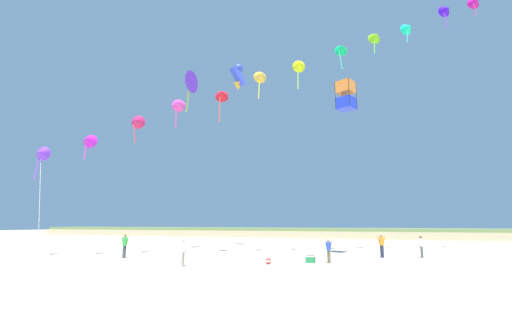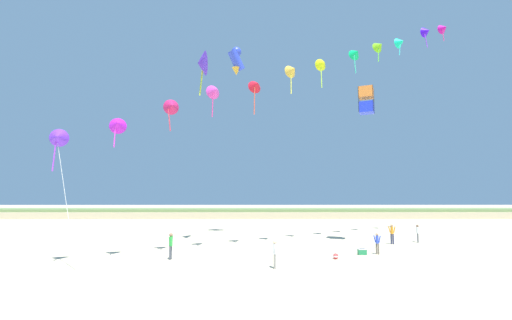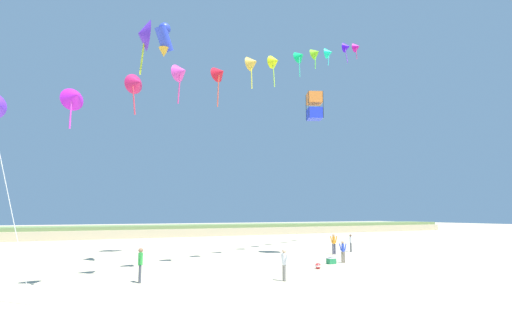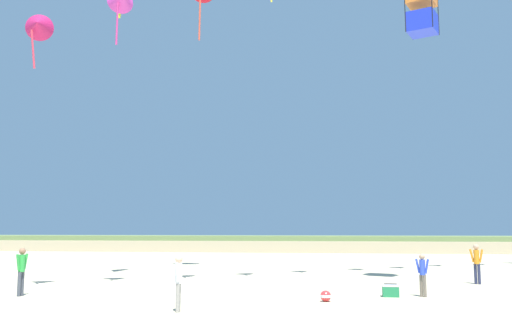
% 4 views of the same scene
% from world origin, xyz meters
% --- Properties ---
extents(ground_plane, '(240.00, 240.00, 0.00)m').
position_xyz_m(ground_plane, '(0.00, 0.00, 0.00)').
color(ground_plane, beige).
extents(dune_ridge, '(120.00, 8.44, 1.65)m').
position_xyz_m(dune_ridge, '(0.00, 45.94, 0.82)').
color(dune_ridge, '#BFAE8B').
rests_on(dune_ridge, ground).
extents(person_near_left, '(0.23, 0.60, 1.71)m').
position_xyz_m(person_near_left, '(-6.67, 5.69, 0.99)').
color(person_near_left, '#474C56').
rests_on(person_near_left, ground).
extents(person_near_right, '(0.56, 0.38, 1.72)m').
position_xyz_m(person_near_right, '(10.63, 12.48, 0.99)').
color(person_near_right, '#282D4C').
rests_on(person_near_right, ground).
extents(person_mid_center, '(0.22, 0.57, 1.62)m').
position_xyz_m(person_mid_center, '(-0.01, 2.88, 0.94)').
color(person_mid_center, gray).
rests_on(person_mid_center, ground).
extents(person_far_left, '(0.47, 0.37, 1.51)m').
position_xyz_m(person_far_left, '(7.58, 7.55, 0.87)').
color(person_far_left, '#726656').
rests_on(person_far_left, ground).
extents(person_far_right, '(0.32, 0.52, 1.55)m').
position_xyz_m(person_far_right, '(13.33, 13.51, 0.90)').
color(person_far_right, '#474C56').
rests_on(person_far_right, ground).
extents(kite_banner_string, '(34.50, 17.37, 23.44)m').
position_xyz_m(kite_banner_string, '(3.54, 11.53, 15.27)').
color(kite_banner_string, '#7130EC').
extents(large_kite_low_lead, '(2.13, 1.82, 3.03)m').
position_xyz_m(large_kite_low_lead, '(-3.06, 17.39, 18.27)').
color(large_kite_low_lead, blue).
extents(large_kite_mid_trail, '(1.63, 1.63, 2.32)m').
position_xyz_m(large_kite_mid_trail, '(8.68, 12.12, 12.47)').
color(large_kite_mid_trail, '#2035D7').
extents(large_kite_high_solo, '(0.87, 2.18, 3.99)m').
position_xyz_m(large_kite_high_solo, '(-5.83, 11.93, 15.73)').
color(large_kite_high_solo, '#5F2BCF').
extents(beach_cooler, '(0.58, 0.41, 0.46)m').
position_xyz_m(beach_cooler, '(6.44, 7.42, 0.21)').
color(beach_cooler, '#23844C').
rests_on(beach_cooler, ground).
extents(beach_ball, '(0.36, 0.36, 0.36)m').
position_xyz_m(beach_ball, '(4.18, 5.81, 0.18)').
color(beach_ball, red).
rests_on(beach_ball, ground).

